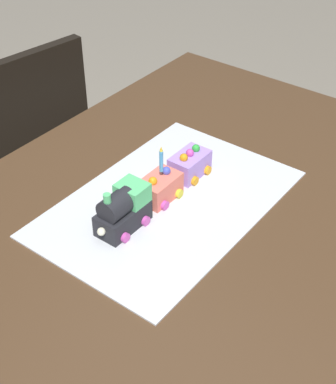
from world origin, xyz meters
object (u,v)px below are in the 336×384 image
Objects in this scene: dining_table at (186,244)px; cake_locomotive at (123,209)px; birthday_candle at (161,159)px; cake_car_gondola_coral at (160,188)px; chair at (22,149)px; cake_car_caboose_lavender at (190,164)px.

cake_locomotive is (-0.14, 0.07, 0.16)m from dining_table.
birthday_candle is (-0.00, 0.07, 0.22)m from dining_table.
cake_locomotive is 0.13m from cake_car_gondola_coral.
cake_locomotive is at bearing 151.87° from dining_table.
cake_car_gondola_coral is 0.08m from birthday_candle.
birthday_candle is at bearing -0.00° from cake_car_gondola_coral.
dining_table is at bearing -28.13° from cake_locomotive.
cake_car_gondola_coral is at bearing 83.74° from chair.
cake_locomotive is 0.25m from cake_car_caboose_lavender.
cake_locomotive reaches higher than dining_table.
cake_car_gondola_coral is at bearing 180.00° from cake_car_caboose_lavender.
chair is 0.84m from cake_car_gondola_coral.
dining_table is 10.00× the size of cake_locomotive.
dining_table is 14.00× the size of cake_car_caboose_lavender.
dining_table is 0.19m from cake_car_caboose_lavender.
cake_locomotive is 2.11× the size of birthday_candle.
birthday_candle is (-0.11, -0.00, 0.07)m from cake_car_caboose_lavender.
cake_car_gondola_coral is (-0.20, -0.76, 0.30)m from chair.
chair is at bearing 66.85° from cake_locomotive.
dining_table is 0.22m from cake_locomotive.
cake_car_caboose_lavender is at bearing 32.81° from dining_table.
birthday_candle is (-0.19, -0.76, 0.37)m from chair.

